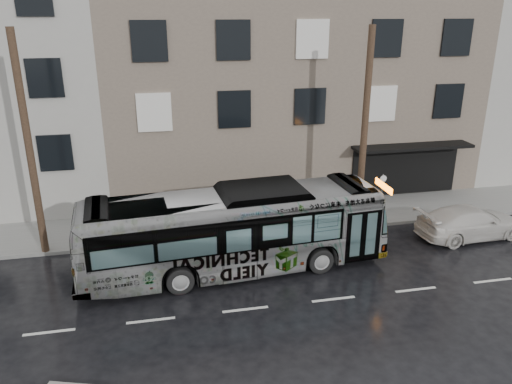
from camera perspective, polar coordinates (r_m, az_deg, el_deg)
ground at (r=19.76m, az=-2.56°, el=-9.36°), size 120.00×120.00×0.00m
sidewalk at (r=24.08m, az=-4.45°, el=-3.55°), size 90.00×3.60×0.15m
building_taupe at (r=30.96m, az=2.75°, el=12.27°), size 20.00×12.00×11.00m
utility_pole_front at (r=22.83m, az=12.29°, el=6.84°), size 0.30×0.30×9.00m
utility_pole_rear at (r=21.49m, az=-24.51°, el=4.65°), size 0.30×0.30×9.00m
sign_post at (r=24.23m, az=14.10°, el=-0.72°), size 0.06×0.06×2.40m
bus at (r=19.39m, az=-2.56°, el=-4.42°), size 12.18×3.76×3.34m
white_sedan at (r=24.48m, az=23.28°, el=-3.18°), size 5.11×2.38×1.44m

